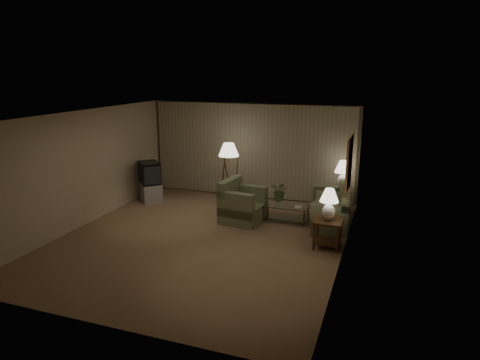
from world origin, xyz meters
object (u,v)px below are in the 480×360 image
floor_lamp (229,173)px  ottoman (230,197)px  sofa (330,210)px  table_lamp_far (343,172)px  table_lamp_near (329,202)px  coffee_table (285,210)px  vase (280,201)px  side_table_near (328,228)px  side_table_far (342,197)px  tv_cabinet (151,192)px  crt_tv (149,173)px  armchair (243,205)px

floor_lamp → ottoman: (0.03, -0.04, -0.69)m
sofa → table_lamp_far: table_lamp_far is taller
floor_lamp → table_lamp_far: bearing=7.7°
table_lamp_near → coffee_table: size_ratio=0.58×
floor_lamp → vase: bearing=-26.3°
table_lamp_near → ottoman: table_lamp_near is taller
side_table_near → ottoman: bearing=145.5°
side_table_far → tv_cabinet: (-5.20, -0.80, -0.15)m
table_lamp_far → floor_lamp: size_ratio=0.44×
side_table_near → crt_tv: bearing=162.3°
floor_lamp → coffee_table: bearing=-24.3°
tv_cabinet → side_table_near: bearing=28.6°
tv_cabinet → vase: 3.89m
armchair → vase: (0.82, 0.35, 0.09)m
crt_tv → ottoman: (2.26, 0.36, -0.60)m
table_lamp_far → vase: bearing=-138.0°
ottoman → vase: vase is taller
floor_lamp → ottoman: 0.69m
table_lamp_far → vase: table_lamp_far is taller
table_lamp_far → vase: 1.89m
side_table_far → vase: bearing=-138.0°
vase → tv_cabinet: bearing=174.0°
armchair → vase: 0.90m
side_table_near → floor_lamp: floor_lamp is taller
floor_lamp → vase: (1.63, -0.81, -0.39)m
table_lamp_far → floor_lamp: (-2.97, -0.40, -0.15)m
tv_cabinet → ottoman: size_ratio=1.52×
table_lamp_near → vase: (-1.34, 1.25, -0.50)m
ottoman → vase: size_ratio=3.84×
side_table_near → table_lamp_near: bearing=90.0°
side_table_near → floor_lamp: bearing=145.4°
side_table_near → coffee_table: (-1.19, 1.25, -0.14)m
floor_lamp → vase: size_ratio=10.69×
sofa → vase: 1.20m
side_table_far → table_lamp_near: table_lamp_near is taller
side_table_far → tv_cabinet: side_table_far is taller
coffee_table → floor_lamp: size_ratio=0.68×
sofa → crt_tv: size_ratio=2.21×
crt_tv → ottoman: crt_tv is taller
tv_cabinet → crt_tv: 0.55m
ottoman → armchair: bearing=-55.5°
table_lamp_near → table_lamp_far: table_lamp_far is taller
sofa → side_table_far: size_ratio=3.15×
tv_cabinet → armchair: bearing=32.2°
crt_tv → ottoman: bearing=55.4°
crt_tv → side_table_far: bearing=55.1°
sofa → floor_lamp: 2.96m
table_lamp_near → table_lamp_far: bearing=90.0°
sofa → floor_lamp: (-2.82, 0.71, 0.52)m
side_table_far → table_lamp_far: bearing=-45.0°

